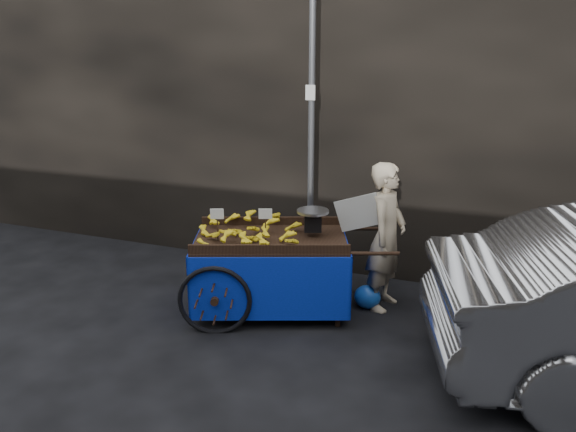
% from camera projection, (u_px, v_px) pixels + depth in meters
% --- Properties ---
extents(ground, '(80.00, 80.00, 0.00)m').
position_uv_depth(ground, '(248.00, 314.00, 6.42)').
color(ground, black).
rests_on(ground, ground).
extents(building_wall, '(13.50, 2.00, 5.00)m').
position_uv_depth(building_wall, '(348.00, 79.00, 7.89)').
color(building_wall, black).
rests_on(building_wall, ground).
extents(street_pole, '(0.12, 0.10, 4.00)m').
position_uv_depth(street_pole, '(311.00, 125.00, 6.90)').
color(street_pole, slate).
rests_on(street_pole, ground).
extents(banana_cart, '(2.56, 1.81, 1.27)m').
position_uv_depth(banana_cart, '(266.00, 245.00, 6.32)').
color(banana_cart, black).
rests_on(banana_cart, ground).
extents(vendor, '(0.84, 0.68, 1.71)m').
position_uv_depth(vendor, '(386.00, 237.00, 6.37)').
color(vendor, tan).
rests_on(vendor, ground).
extents(plastic_bag, '(0.31, 0.25, 0.28)m').
position_uv_depth(plastic_bag, '(367.00, 297.00, 6.52)').
color(plastic_bag, '#184EB4').
rests_on(plastic_bag, ground).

